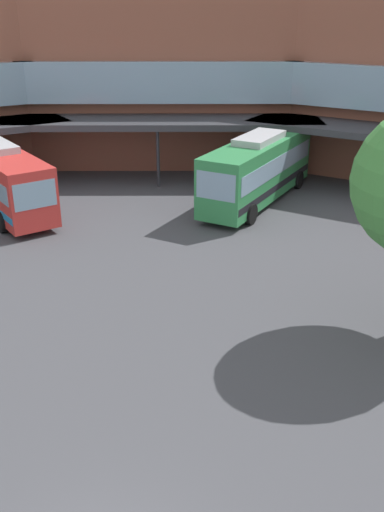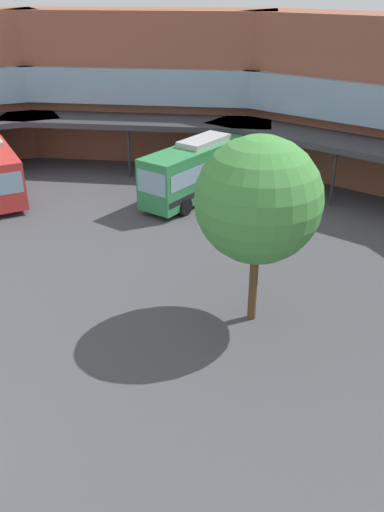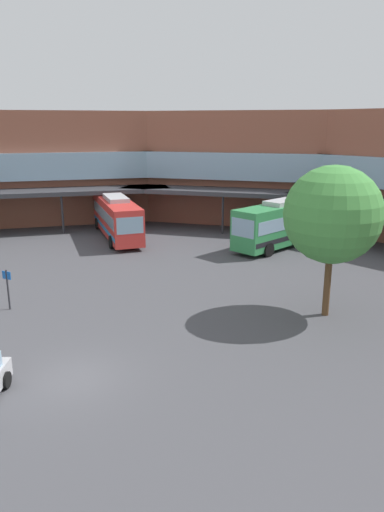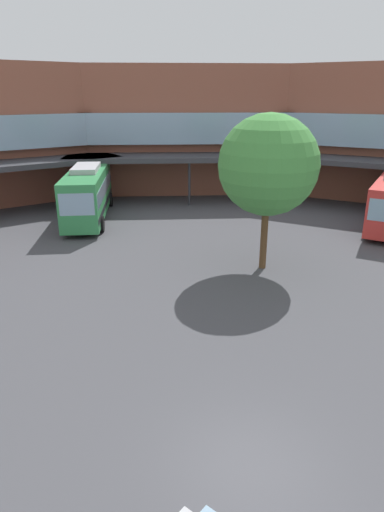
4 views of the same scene
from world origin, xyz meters
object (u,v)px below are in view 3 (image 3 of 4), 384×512
at_px(plaza_tree, 333,215).
at_px(stop_sign_post, 8,285).
at_px(bus_1, 284,223).
at_px(bus_3, 117,217).

xyz_separation_m(plaza_tree, stop_sign_post, (-15.09, -8.38, -4.04)).
xyz_separation_m(bus_1, plaza_tree, (7.55, -13.11, 3.47)).
bearing_deg(bus_3, plaza_tree, 18.31).
xyz_separation_m(bus_3, stop_sign_post, (6.35, -16.66, -0.49)).
distance_m(bus_3, stop_sign_post, 17.84).
bearing_deg(bus_1, bus_3, -57.10).
bearing_deg(plaza_tree, bus_1, 119.95).
bearing_deg(stop_sign_post, bus_1, 70.66).
bearing_deg(plaza_tree, stop_sign_post, -150.96).
xyz_separation_m(bus_1, stop_sign_post, (-7.54, -21.49, -0.57)).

